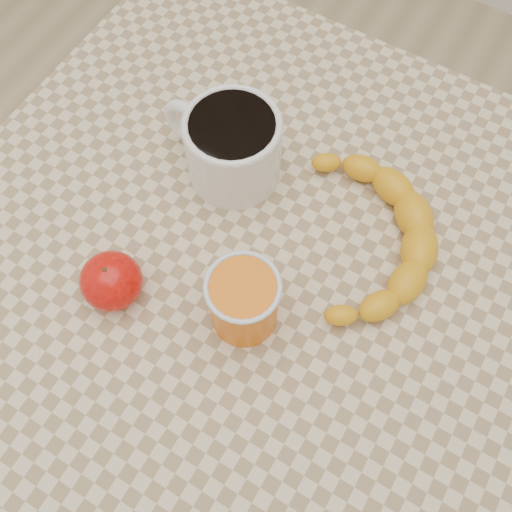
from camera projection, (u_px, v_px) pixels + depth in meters
The scene contains 6 objects.
ground at pixel (256, 392), 1.36m from camera, with size 3.00×3.00×0.00m, color tan.
table at pixel (256, 290), 0.76m from camera, with size 0.80×0.80×0.75m.
coffee_mug at pixel (231, 145), 0.69m from camera, with size 0.17×0.12×0.10m.
orange_juice_glass at pixel (244, 301), 0.61m from camera, with size 0.08×0.08×0.09m.
apple at pixel (111, 281), 0.64m from camera, with size 0.07×0.07×0.06m.
banana at pixel (369, 236), 0.67m from camera, with size 0.28×0.32×0.04m, color #F2AA15, non-canonical shape.
Camera 1 is at (0.14, -0.24, 1.37)m, focal length 40.00 mm.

